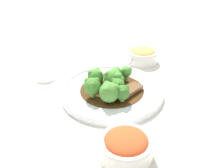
# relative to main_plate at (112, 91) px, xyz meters

# --- Properties ---
(ground_plane) EXTENTS (4.00, 4.00, 0.00)m
(ground_plane) POSITION_rel_main_plate_xyz_m (0.00, 0.00, -0.01)
(ground_plane) COLOR silver
(main_plate) EXTENTS (0.30, 0.30, 0.02)m
(main_plate) POSITION_rel_main_plate_xyz_m (0.00, 0.00, 0.00)
(main_plate) COLOR white
(main_plate) RESTS_ON ground_plane
(beef_strip_0) EXTENTS (0.04, 0.07, 0.01)m
(beef_strip_0) POSITION_rel_main_plate_xyz_m (0.03, -0.03, 0.01)
(beef_strip_0) COLOR brown
(beef_strip_0) RESTS_ON main_plate
(beef_strip_1) EXTENTS (0.06, 0.08, 0.01)m
(beef_strip_1) POSITION_rel_main_plate_xyz_m (-0.05, -0.01, 0.01)
(beef_strip_1) COLOR brown
(beef_strip_1) RESTS_ON main_plate
(beef_strip_2) EXTENTS (0.06, 0.06, 0.01)m
(beef_strip_2) POSITION_rel_main_plate_xyz_m (0.00, 0.02, 0.02)
(beef_strip_2) COLOR #56331E
(beef_strip_2) RESTS_ON main_plate
(broccoli_floret_0) EXTENTS (0.05, 0.05, 0.05)m
(broccoli_floret_0) POSITION_rel_main_plate_xyz_m (0.03, 0.06, 0.04)
(broccoli_floret_0) COLOR #7FA84C
(broccoli_floret_0) RESTS_ON main_plate
(broccoli_floret_1) EXTENTS (0.05, 0.05, 0.06)m
(broccoli_floret_1) POSITION_rel_main_plate_xyz_m (-0.00, -0.01, 0.04)
(broccoli_floret_1) COLOR #8EB756
(broccoli_floret_1) RESTS_ON main_plate
(broccoli_floret_2) EXTENTS (0.03, 0.03, 0.05)m
(broccoli_floret_2) POSITION_rel_main_plate_xyz_m (-0.02, -0.06, 0.04)
(broccoli_floret_2) COLOR #8EB756
(broccoli_floret_2) RESTS_ON main_plate
(broccoli_floret_3) EXTENTS (0.04, 0.04, 0.05)m
(broccoli_floret_3) POSITION_rel_main_plate_xyz_m (-0.05, 0.04, 0.04)
(broccoli_floret_3) COLOR #7FA84C
(broccoli_floret_3) RESTS_ON main_plate
(broccoli_floret_4) EXTENTS (0.03, 0.03, 0.04)m
(broccoli_floret_4) POSITION_rel_main_plate_xyz_m (0.01, -0.05, 0.04)
(broccoli_floret_4) COLOR #7FA84C
(broccoli_floret_4) RESTS_ON main_plate
(broccoli_floret_5) EXTENTS (0.05, 0.05, 0.05)m
(broccoli_floret_5) POSITION_rel_main_plate_xyz_m (-0.02, 0.06, 0.04)
(broccoli_floret_5) COLOR #8EB756
(broccoli_floret_5) RESTS_ON main_plate
(broccoli_floret_6) EXTENTS (0.04, 0.04, 0.05)m
(broccoli_floret_6) POSITION_rel_main_plate_xyz_m (-0.02, 0.01, 0.04)
(broccoli_floret_6) COLOR #7FA84C
(broccoli_floret_6) RESTS_ON main_plate
(broccoli_floret_7) EXTENTS (0.05, 0.05, 0.05)m
(broccoli_floret_7) POSITION_rel_main_plate_xyz_m (0.05, 0.00, 0.04)
(broccoli_floret_7) COLOR #8EB756
(broccoli_floret_7) RESTS_ON main_plate
(serving_spoon) EXTENTS (0.05, 0.23, 0.01)m
(serving_spoon) POSITION_rel_main_plate_xyz_m (0.01, -0.09, 0.02)
(serving_spoon) COLOR #B7B7BC
(serving_spoon) RESTS_ON main_plate
(side_bowl_kimchi) EXTENTS (0.11, 0.11, 0.06)m
(side_bowl_kimchi) POSITION_rel_main_plate_xyz_m (-0.13, 0.20, 0.02)
(side_bowl_kimchi) COLOR white
(side_bowl_kimchi) RESTS_ON ground_plane
(side_bowl_appetizer) EXTENTS (0.11, 0.11, 0.05)m
(side_bowl_appetizer) POSITION_rel_main_plate_xyz_m (-0.01, -0.24, 0.02)
(side_bowl_appetizer) COLOR white
(side_bowl_appetizer) RESTS_ON ground_plane
(sauce_dish) EXTENTS (0.07, 0.07, 0.01)m
(sauce_dish) POSITION_rel_main_plate_xyz_m (0.23, 0.02, -0.00)
(sauce_dish) COLOR white
(sauce_dish) RESTS_ON ground_plane
(paper_napkin) EXTENTS (0.12, 0.08, 0.01)m
(paper_napkin) POSITION_rel_main_plate_xyz_m (0.24, 0.02, -0.01)
(paper_napkin) COLOR white
(paper_napkin) RESTS_ON ground_plane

